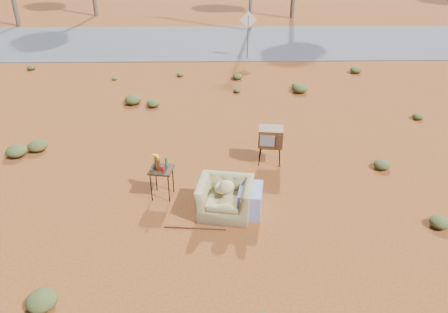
{
  "coord_description": "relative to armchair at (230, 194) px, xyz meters",
  "views": [
    {
      "loc": [
        0.04,
        -8.32,
        6.11
      ],
      "look_at": [
        0.2,
        1.11,
        0.8
      ],
      "focal_mm": 35.0,
      "sensor_mm": 36.0,
      "label": 1
    }
  ],
  "objects": [
    {
      "name": "ground",
      "position": [
        -0.31,
        0.1,
        -0.5
      ],
      "size": [
        140.0,
        140.0,
        0.0
      ],
      "primitive_type": "plane",
      "color": "brown",
      "rests_on": "ground"
    },
    {
      "name": "side_table",
      "position": [
        -1.65,
        0.72,
        0.3
      ],
      "size": [
        0.62,
        0.62,
        1.08
      ],
      "rotation": [
        0.0,
        0.0,
        -0.16
      ],
      "color": "#342413",
      "rests_on": "ground"
    },
    {
      "name": "road_sign",
      "position": [
        1.19,
        12.1,
        1.0
      ],
      "size": [
        0.78,
        0.06,
        2.19
      ],
      "color": "brown",
      "rests_on": "ground"
    },
    {
      "name": "rusty_bar",
      "position": [
        -0.78,
        -0.61,
        -0.48
      ],
      "size": [
        1.36,
        0.16,
        0.04
      ],
      "primitive_type": "cylinder",
      "rotation": [
        0.0,
        1.57,
        -0.09
      ],
      "color": "#4E2914",
      "rests_on": "ground"
    },
    {
      "name": "scrub_patch",
      "position": [
        -1.14,
        4.51,
        -0.36
      ],
      "size": [
        17.49,
        8.07,
        0.33
      ],
      "color": "#515625",
      "rests_on": "ground"
    },
    {
      "name": "highway",
      "position": [
        -0.31,
        15.1,
        -0.48
      ],
      "size": [
        140.0,
        7.0,
        0.04
      ],
      "primitive_type": "cube",
      "color": "#565659",
      "rests_on": "ground"
    },
    {
      "name": "armchair",
      "position": [
        0.0,
        0.0,
        0.0
      ],
      "size": [
        1.58,
        0.99,
        1.08
      ],
      "rotation": [
        0.0,
        0.0,
        -0.16
      ],
      "color": "#978752",
      "rests_on": "ground"
    },
    {
      "name": "tv_unit",
      "position": [
        1.17,
        2.29,
        0.28
      ],
      "size": [
        0.71,
        0.6,
        1.05
      ],
      "rotation": [
        0.0,
        0.0,
        -0.12
      ],
      "color": "black",
      "rests_on": "ground"
    }
  ]
}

